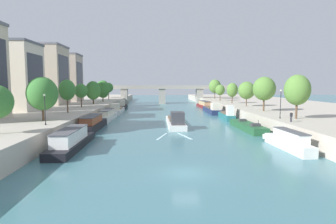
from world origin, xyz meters
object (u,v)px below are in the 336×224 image
object	(u,v)px
tree_left_nearest	(42,94)
tree_right_midway	(264,89)
moored_boat_left_second	(123,106)
moored_boat_right_downstream	(227,115)
tree_left_third	(109,88)
lamppost_left_bank	(45,108)
moored_boat_left_near	(108,115)
moored_boat_right_end	(288,141)
moored_boat_right_lone	(247,126)
tree_right_far	(247,90)
moored_boat_right_midway	(212,110)
tree_right_nearest	(215,86)
tree_left_second	(103,89)
tree_right_past_mid	(297,90)
tree_left_far	(67,90)
tree_right_end_of_row	(232,90)
bridge_far	(162,92)
tree_left_past_mid	(93,90)
tree_left_end_of_row	(81,91)
tree_right_distant	(220,90)
person_on_quay	(291,116)
moored_boat_left_midway	(71,140)
barge_midriver	(175,121)
lamppost_right_bank	(281,103)
moored_boat_left_gap_after	(92,124)
moored_boat_left_downstream	(117,110)
moored_boat_right_second	(204,105)

from	to	relation	value
tree_left_nearest	tree_right_midway	xyz separation A→B (m)	(40.94, 14.74, 0.53)
moored_boat_left_second	moored_boat_right_downstream	bearing A→B (deg)	-47.19
tree_left_third	lamppost_left_bank	size ratio (longest dim) A/B	1.48
moored_boat_left_near	moored_boat_right_end	xyz separation A→B (m)	(28.28, -31.71, 0.01)
moored_boat_right_lone	tree_right_far	bearing A→B (deg)	72.76
moored_boat_left_near	tree_right_far	world-z (taller)	tree_right_far
moored_boat_right_midway	tree_right_far	bearing A→B (deg)	-50.79
moored_boat_left_second	moored_boat_right_downstream	distance (m)	41.57
tree_right_nearest	tree_left_second	bearing A→B (deg)	-160.20
moored_boat_left_near	tree_right_nearest	world-z (taller)	tree_right_nearest
tree_right_past_mid	tree_right_far	xyz separation A→B (m)	(0.34, 27.26, -0.62)
tree_left_third	moored_boat_right_end	bearing A→B (deg)	-64.93
tree_left_far	tree_right_nearest	bearing A→B (deg)	52.54
tree_right_end_of_row	bridge_far	size ratio (longest dim) A/B	0.11
tree_left_past_mid	lamppost_left_bank	size ratio (longest dim) A/B	1.54
tree_left_end_of_row	moored_boat_right_end	bearing A→B (deg)	-46.21
tree_right_distant	lamppost_left_bank	distance (m)	70.37
tree_right_far	person_on_quay	bearing A→B (deg)	-95.78
moored_boat_right_lone	tree_left_end_of_row	world-z (taller)	tree_left_end_of_row
tree_right_past_mid	tree_right_midway	size ratio (longest dim) A/B	1.00
tree_left_nearest	tree_right_far	bearing A→B (deg)	34.17
moored_boat_left_near	tree_left_nearest	bearing A→B (deg)	-106.42
moored_boat_left_midway	tree_right_far	world-z (taller)	tree_right_far
person_on_quay	bridge_far	bearing A→B (deg)	102.33
moored_boat_right_midway	tree_right_midway	distance (m)	24.09
tree_left_far	tree_left_end_of_row	distance (m)	14.30
barge_midriver	moored_boat_right_lone	bearing A→B (deg)	-23.55
tree_right_nearest	lamppost_right_bank	bearing A→B (deg)	-92.24
moored_boat_left_gap_after	tree_right_past_mid	xyz separation A→B (m)	(35.11, -6.23, 6.27)
tree_left_third	lamppost_left_bank	xyz separation A→B (m)	(2.47, -69.45, -2.16)
moored_boat_right_downstream	tree_left_far	world-z (taller)	tree_left_far
bridge_far	tree_right_distant	bearing A→B (deg)	-50.23
tree_left_second	lamppost_right_bank	world-z (taller)	tree_left_second
moored_boat_left_downstream	moored_boat_right_lone	xyz separation A→B (m)	(28.09, -31.67, -0.30)
moored_boat_left_midway	moored_boat_right_end	bearing A→B (deg)	-3.14
tree_left_nearest	lamppost_left_bank	xyz separation A→B (m)	(2.15, -4.78, -1.88)
tree_right_end_of_row	bridge_far	bearing A→B (deg)	118.48
moored_boat_right_lone	moored_boat_left_second	bearing A→B (deg)	121.19
moored_boat_right_end	bridge_far	world-z (taller)	bridge_far
moored_boat_left_gap_after	tree_right_past_mid	size ratio (longest dim) A/B	1.87
moored_boat_right_second	tree_left_end_of_row	size ratio (longest dim) A/B	2.82
moored_boat_right_end	tree_left_third	bearing A→B (deg)	115.07
tree_right_distant	tree_left_third	bearing A→B (deg)	165.65
moored_boat_right_second	tree_left_second	world-z (taller)	tree_left_second
tree_left_nearest	tree_right_end_of_row	size ratio (longest dim) A/B	1.11
tree_right_midway	tree_right_far	distance (m)	13.44
moored_boat_left_midway	tree_left_far	distance (m)	23.37
barge_midriver	moored_boat_left_gap_after	world-z (taller)	barge_midriver
moored_boat_right_end	tree_left_second	world-z (taller)	tree_left_second
moored_boat_right_downstream	lamppost_left_bank	world-z (taller)	lamppost_left_bank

